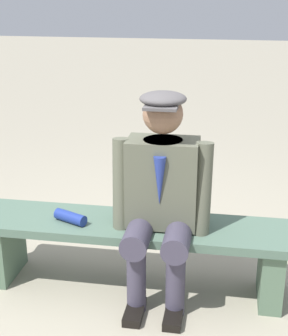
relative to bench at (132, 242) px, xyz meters
name	(u,v)px	position (x,y,z in m)	size (l,w,h in m)	color
ground_plane	(133,286)	(0.00, 0.00, -0.31)	(30.00, 30.00, 0.00)	gray
bench	(132,242)	(0.00, 0.00, 0.00)	(1.89, 0.42, 0.44)	#4C6656
seated_man	(161,193)	(-0.18, 0.06, 0.35)	(0.57, 0.53, 1.23)	#565947
rolled_magazine	(70,217)	(0.36, 0.06, 0.16)	(0.07, 0.07, 0.21)	navy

